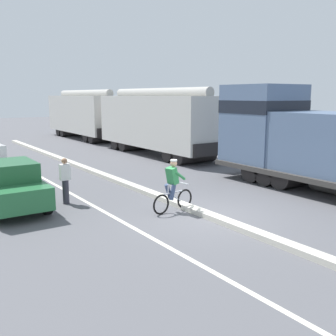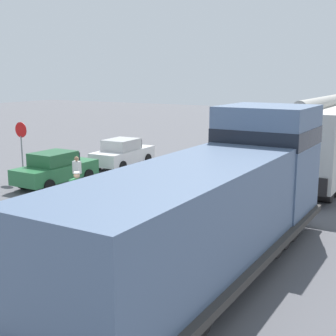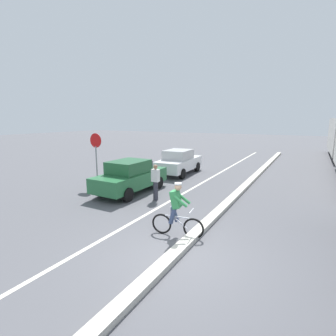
# 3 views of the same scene
# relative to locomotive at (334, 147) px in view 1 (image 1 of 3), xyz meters

# --- Properties ---
(ground_plane) EXTENTS (120.00, 120.00, 0.00)m
(ground_plane) POSITION_rel_locomotive_xyz_m (-5.87, 0.49, -1.80)
(ground_plane) COLOR #56565B
(median_curb) EXTENTS (0.36, 36.00, 0.16)m
(median_curb) POSITION_rel_locomotive_xyz_m (-5.87, 6.49, -1.72)
(median_curb) COLOR beige
(median_curb) RESTS_ON ground
(lane_stripe) EXTENTS (0.14, 36.00, 0.01)m
(lane_stripe) POSITION_rel_locomotive_xyz_m (-8.27, 6.49, -1.79)
(lane_stripe) COLOR silver
(lane_stripe) RESTS_ON ground
(locomotive) EXTENTS (3.10, 11.61, 4.20)m
(locomotive) POSITION_rel_locomotive_xyz_m (0.00, 0.00, 0.00)
(locomotive) COLOR slate
(locomotive) RESTS_ON ground
(hopper_car_lead) EXTENTS (2.90, 10.60, 4.18)m
(hopper_car_lead) POSITION_rel_locomotive_xyz_m (0.00, 12.16, 0.28)
(hopper_car_lead) COLOR beige
(hopper_car_lead) RESTS_ON ground
(hopper_car_middle) EXTENTS (2.90, 10.60, 4.18)m
(hopper_car_middle) POSITION_rel_locomotive_xyz_m (0.00, 23.76, 0.28)
(hopper_car_middle) COLOR beige
(hopper_car_middle) RESTS_ON ground
(parked_car_green) EXTENTS (1.88, 4.22, 1.62)m
(parked_car_green) POSITION_rel_locomotive_xyz_m (-10.67, 4.84, -0.98)
(parked_car_green) COLOR #286B3D
(parked_car_green) RESTS_ON ground
(cyclist) EXTENTS (1.70, 0.51, 1.71)m
(cyclist) POSITION_rel_locomotive_xyz_m (-6.40, 1.51, -0.98)
(cyclist) COLOR black
(cyclist) RESTS_ON ground
(pedestrian_by_cars) EXTENTS (0.34, 0.22, 1.62)m
(pedestrian_by_cars) POSITION_rel_locomotive_xyz_m (-8.94, 4.40, -0.95)
(pedestrian_by_cars) COLOR #33333D
(pedestrian_by_cars) RESTS_ON ground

